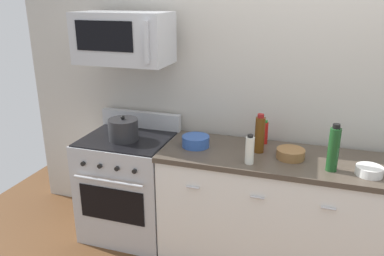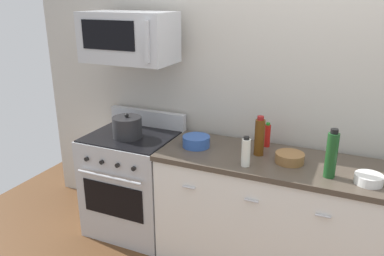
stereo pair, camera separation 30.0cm
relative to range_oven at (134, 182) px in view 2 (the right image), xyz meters
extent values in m
cube|color=#B7B2A8|center=(1.41, 0.41, 0.88)|extent=(5.17, 0.10, 2.70)
cube|color=white|center=(1.41, 0.00, -0.03)|extent=(2.05, 0.62, 0.88)
cube|color=#473D33|center=(1.41, 0.00, 0.43)|extent=(2.08, 0.65, 0.04)
cylinder|color=silver|center=(0.70, -0.33, 0.25)|extent=(0.10, 0.02, 0.02)
cylinder|color=silver|center=(1.17, -0.33, 0.25)|extent=(0.10, 0.02, 0.02)
cylinder|color=silver|center=(1.65, -0.33, 0.25)|extent=(0.10, 0.02, 0.02)
cube|color=#B7BABF|center=(0.00, 0.00, -0.01)|extent=(0.76, 0.64, 0.91)
cube|color=black|center=(0.00, -0.33, -0.02)|extent=(0.58, 0.01, 0.30)
cylinder|color=#B7BABF|center=(0.00, -0.36, 0.21)|extent=(0.61, 0.02, 0.02)
cube|color=#B7BABF|center=(0.00, 0.29, 0.52)|extent=(0.76, 0.06, 0.16)
cube|color=black|center=(0.00, 0.00, 0.45)|extent=(0.73, 0.61, 0.01)
cylinder|color=black|center=(-0.23, -0.34, 0.32)|extent=(0.04, 0.02, 0.04)
cylinder|color=black|center=(-0.08, -0.34, 0.32)|extent=(0.04, 0.02, 0.04)
cylinder|color=black|center=(0.08, -0.34, 0.32)|extent=(0.04, 0.02, 0.04)
cylinder|color=black|center=(0.23, -0.34, 0.32)|extent=(0.04, 0.02, 0.04)
cube|color=#B7BABF|center=(0.00, 0.05, 1.28)|extent=(0.74, 0.40, 0.40)
cube|color=black|center=(-0.06, -0.16, 1.31)|extent=(0.48, 0.01, 0.22)
cube|color=#B7BABF|center=(0.30, -0.17, 1.28)|extent=(0.02, 0.04, 0.30)
cylinder|color=#B21914|center=(1.13, 0.23, 0.54)|extent=(0.05, 0.05, 0.18)
cylinder|color=#19721E|center=(1.13, 0.23, 0.64)|extent=(0.03, 0.03, 0.02)
cylinder|color=#19471E|center=(1.65, -0.14, 0.61)|extent=(0.08, 0.08, 0.31)
cylinder|color=black|center=(1.65, -0.14, 0.77)|extent=(0.05, 0.05, 0.03)
cylinder|color=#59330F|center=(1.12, 0.04, 0.59)|extent=(0.08, 0.08, 0.28)
cylinder|color=maroon|center=(1.12, 0.04, 0.74)|extent=(0.05, 0.05, 0.03)
cylinder|color=silver|center=(1.08, -0.20, 0.55)|extent=(0.06, 0.06, 0.20)
cylinder|color=black|center=(1.08, -0.20, 0.66)|extent=(0.04, 0.04, 0.02)
cylinder|color=#2D519E|center=(0.62, 0.00, 0.49)|extent=(0.22, 0.22, 0.09)
torus|color=#2D519E|center=(0.62, 0.00, 0.53)|extent=(0.22, 0.22, 0.01)
cylinder|color=#2D519E|center=(0.62, 0.00, 0.46)|extent=(0.12, 0.12, 0.01)
cylinder|color=white|center=(1.89, -0.14, 0.48)|extent=(0.18, 0.18, 0.06)
torus|color=white|center=(1.89, -0.14, 0.51)|extent=(0.18, 0.18, 0.01)
cylinder|color=white|center=(1.89, -0.14, 0.46)|extent=(0.10, 0.10, 0.01)
cylinder|color=brown|center=(1.36, -0.01, 0.49)|extent=(0.21, 0.21, 0.07)
torus|color=brown|center=(1.36, -0.01, 0.52)|extent=(0.21, 0.21, 0.01)
cylinder|color=brown|center=(1.36, -0.01, 0.46)|extent=(0.11, 0.11, 0.01)
cylinder|color=#262628|center=(0.00, -0.05, 0.54)|extent=(0.25, 0.25, 0.18)
sphere|color=black|center=(0.00, -0.05, 0.65)|extent=(0.04, 0.04, 0.04)
camera|label=1|loc=(1.48, -2.75, 1.61)|focal=36.06mm
camera|label=2|loc=(1.76, -2.65, 1.61)|focal=36.06mm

